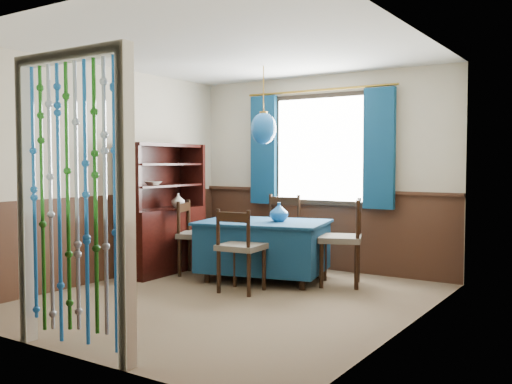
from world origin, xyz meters
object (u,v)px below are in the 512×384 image
Objects in this scene: bowl_shelf at (153,183)px; vase_sideboard at (178,199)px; chair_right at (343,240)px; pendant_lamp at (263,128)px; vase_table at (279,213)px; chair_left at (196,235)px; chair_far at (279,230)px; chair_near at (240,248)px; dining_table at (263,245)px; sideboard at (162,227)px.

bowl_shelf is 1.04× the size of vase_sideboard.
chair_right is at bearing 19.55° from bowl_shelf.
bowl_shelf is (-2.17, -0.77, 0.62)m from chair_right.
pendant_lamp is 4.43× the size of vase_table.
chair_left is 4.56× the size of vase_sideboard.
vase_sideboard is at bearing -177.39° from pendant_lamp.
chair_right is at bearing 151.36° from chair_far.
chair_near is 1.13m from chair_left.
pendant_lamp reaches higher than bowl_shelf.
dining_table is 0.68m from chair_near.
chair_left is at bearing 148.35° from chair_near.
chair_right reaches higher than vase_table.
chair_right is 2.22m from vase_sideboard.
pendant_lamp reaches higher than chair_left.
pendant_lamp is at bearing 9.76° from sideboard.
chair_near reaches higher than dining_table.
vase_table is at bearing 10.36° from sideboard.
chair_far reaches higher than dining_table.
vase_sideboard reaches higher than chair_near.
vase_sideboard is at bearing 77.03° from chair_right.
sideboard is (-1.32, -0.29, 0.16)m from dining_table.
chair_near is 0.98× the size of chair_left.
sideboard reaches higher than chair_left.
chair_far is at bearing 97.50° from chair_near.
bowl_shelf is at bearing 168.21° from chair_near.
vase_table is at bearing 4.49° from vase_sideboard.
bowl_shelf is at bearing 38.73° from chair_far.
chair_near is at bearing -78.70° from pendant_lamp.
dining_table is 1.36m from sideboard.
chair_left is 4.40× the size of bowl_shelf.
vase_sideboard is at bearing 90.00° from bowl_shelf.
vase_table is (1.06, 0.23, 0.32)m from chair_left.
chair_far reaches higher than chair_left.
chair_right is (1.07, -0.40, 0.01)m from chair_far.
chair_right is at bearing 8.19° from vase_sideboard.
sideboard is at bearing -104.46° from vase_sideboard.
vase_sideboard is (-1.26, -0.06, 0.50)m from dining_table.
bowl_shelf reaches higher than chair_right.
vase_table is 1.45m from vase_sideboard.
chair_left is 1.84m from chair_right.
chair_right is (0.90, 0.25, 0.11)m from dining_table.
vase_sideboard reaches higher than chair_left.
bowl_shelf is at bearing -77.73° from sideboard.
vase_table is (0.35, -0.60, 0.29)m from chair_far.
vase_sideboard is (-1.44, -0.11, 0.11)m from vase_table.
vase_sideboard is at bearing 150.86° from chair_near.
vase_sideboard is (-1.40, 0.61, 0.43)m from chair_near.
vase_table is (1.50, 0.35, 0.23)m from sideboard.
chair_right is 1.08× the size of pendant_lamp.
vase_table is (-0.72, -0.20, 0.28)m from chair_right.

